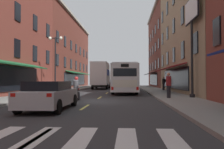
{
  "coord_description": "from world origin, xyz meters",
  "views": [
    {
      "loc": [
        2.22,
        -15.34,
        1.42
      ],
      "look_at": [
        0.73,
        6.91,
        1.97
      ],
      "focal_mm": 36.43,
      "sensor_mm": 36.0,
      "label": 1
    }
  ],
  "objects_px": {
    "bicycle_near": "(29,93)",
    "pedestrian_near": "(164,83)",
    "box_truck": "(101,76)",
    "sedan_near": "(49,95)",
    "sedan_mid": "(107,84)",
    "motorcycle_rider": "(76,91)",
    "billboard_sign": "(192,19)",
    "transit_bus": "(124,78)",
    "pedestrian_mid": "(169,85)",
    "street_lamp_twin": "(55,62)"
  },
  "relations": [
    {
      "from": "motorcycle_rider",
      "to": "pedestrian_near",
      "type": "height_order",
      "value": "pedestrian_near"
    },
    {
      "from": "sedan_near",
      "to": "motorcycle_rider",
      "type": "bearing_deg",
      "value": 85.57
    },
    {
      "from": "box_truck",
      "to": "pedestrian_near",
      "type": "height_order",
      "value": "box_truck"
    },
    {
      "from": "billboard_sign",
      "to": "sedan_mid",
      "type": "bearing_deg",
      "value": 107.3
    },
    {
      "from": "bicycle_near",
      "to": "pedestrian_near",
      "type": "xyz_separation_m",
      "value": [
        11.6,
        14.04,
        0.55
      ]
    },
    {
      "from": "bicycle_near",
      "to": "sedan_mid",
      "type": "bearing_deg",
      "value": 84.87
    },
    {
      "from": "sedan_near",
      "to": "bicycle_near",
      "type": "height_order",
      "value": "sedan_near"
    },
    {
      "from": "sedan_mid",
      "to": "motorcycle_rider",
      "type": "height_order",
      "value": "motorcycle_rider"
    },
    {
      "from": "pedestrian_near",
      "to": "pedestrian_mid",
      "type": "xyz_separation_m",
      "value": [
        -1.7,
        -13.02,
        0.03
      ]
    },
    {
      "from": "box_truck",
      "to": "sedan_mid",
      "type": "xyz_separation_m",
      "value": [
        -0.0,
        10.2,
        -1.46
      ]
    },
    {
      "from": "billboard_sign",
      "to": "pedestrian_mid",
      "type": "bearing_deg",
      "value": -160.57
    },
    {
      "from": "sedan_mid",
      "to": "motorcycle_rider",
      "type": "bearing_deg",
      "value": -88.6
    },
    {
      "from": "box_truck",
      "to": "bicycle_near",
      "type": "xyz_separation_m",
      "value": [
        -2.75,
        -20.38,
        -1.62
      ]
    },
    {
      "from": "sedan_mid",
      "to": "pedestrian_mid",
      "type": "relative_size",
      "value": 2.48
    },
    {
      "from": "pedestrian_near",
      "to": "box_truck",
      "type": "bearing_deg",
      "value": 15.61
    },
    {
      "from": "sedan_near",
      "to": "bicycle_near",
      "type": "distance_m",
      "value": 5.8
    },
    {
      "from": "box_truck",
      "to": "street_lamp_twin",
      "type": "height_order",
      "value": "street_lamp_twin"
    },
    {
      "from": "sedan_mid",
      "to": "street_lamp_twin",
      "type": "relative_size",
      "value": 0.81
    },
    {
      "from": "box_truck",
      "to": "sedan_near",
      "type": "relative_size",
      "value": 1.76
    },
    {
      "from": "bicycle_near",
      "to": "pedestrian_mid",
      "type": "relative_size",
      "value": 0.93
    },
    {
      "from": "pedestrian_mid",
      "to": "street_lamp_twin",
      "type": "distance_m",
      "value": 11.63
    },
    {
      "from": "transit_bus",
      "to": "pedestrian_mid",
      "type": "height_order",
      "value": "transit_bus"
    },
    {
      "from": "bicycle_near",
      "to": "motorcycle_rider",
      "type": "bearing_deg",
      "value": -8.5
    },
    {
      "from": "billboard_sign",
      "to": "pedestrian_near",
      "type": "height_order",
      "value": "billboard_sign"
    },
    {
      "from": "sedan_near",
      "to": "pedestrian_mid",
      "type": "height_order",
      "value": "pedestrian_mid"
    },
    {
      "from": "pedestrian_near",
      "to": "street_lamp_twin",
      "type": "bearing_deg",
      "value": 84.13
    },
    {
      "from": "pedestrian_mid",
      "to": "street_lamp_twin",
      "type": "xyz_separation_m",
      "value": [
        -10.08,
        5.39,
        2.15
      ]
    },
    {
      "from": "transit_bus",
      "to": "pedestrian_mid",
      "type": "bearing_deg",
      "value": -70.11
    },
    {
      "from": "billboard_sign",
      "to": "sedan_mid",
      "type": "distance_m",
      "value": 30.74
    },
    {
      "from": "street_lamp_twin",
      "to": "transit_bus",
      "type": "bearing_deg",
      "value": 28.68
    },
    {
      "from": "sedan_near",
      "to": "pedestrian_near",
      "type": "xyz_separation_m",
      "value": [
        8.43,
        18.89,
        0.35
      ]
    },
    {
      "from": "transit_bus",
      "to": "motorcycle_rider",
      "type": "height_order",
      "value": "transit_bus"
    },
    {
      "from": "box_truck",
      "to": "sedan_mid",
      "type": "height_order",
      "value": "box_truck"
    },
    {
      "from": "transit_bus",
      "to": "box_truck",
      "type": "distance_m",
      "value": 10.97
    },
    {
      "from": "motorcycle_rider",
      "to": "street_lamp_twin",
      "type": "distance_m",
      "value": 8.25
    },
    {
      "from": "street_lamp_twin",
      "to": "sedan_near",
      "type": "bearing_deg",
      "value": -73.4
    },
    {
      "from": "box_truck",
      "to": "bicycle_near",
      "type": "height_order",
      "value": "box_truck"
    },
    {
      "from": "billboard_sign",
      "to": "pedestrian_mid",
      "type": "xyz_separation_m",
      "value": [
        -1.85,
        -0.65,
        -4.88
      ]
    },
    {
      "from": "pedestrian_near",
      "to": "street_lamp_twin",
      "type": "height_order",
      "value": "street_lamp_twin"
    },
    {
      "from": "street_lamp_twin",
      "to": "billboard_sign",
      "type": "bearing_deg",
      "value": -21.66
    },
    {
      "from": "motorcycle_rider",
      "to": "bicycle_near",
      "type": "height_order",
      "value": "motorcycle_rider"
    },
    {
      "from": "pedestrian_mid",
      "to": "billboard_sign",
      "type": "bearing_deg",
      "value": 29.7
    },
    {
      "from": "box_truck",
      "to": "bicycle_near",
      "type": "relative_size",
      "value": 4.7
    },
    {
      "from": "motorcycle_rider",
      "to": "pedestrian_near",
      "type": "distance_m",
      "value": 16.67
    },
    {
      "from": "billboard_sign",
      "to": "transit_bus",
      "type": "xyz_separation_m",
      "value": [
        -5.14,
        8.45,
        -4.35
      ]
    },
    {
      "from": "box_truck",
      "to": "sedan_near",
      "type": "distance_m",
      "value": 25.28
    },
    {
      "from": "box_truck",
      "to": "motorcycle_rider",
      "type": "distance_m",
      "value": 20.97
    },
    {
      "from": "motorcycle_rider",
      "to": "street_lamp_twin",
      "type": "xyz_separation_m",
      "value": [
        -3.69,
        6.94,
        2.53
      ]
    },
    {
      "from": "pedestrian_mid",
      "to": "sedan_mid",
      "type": "bearing_deg",
      "value": 113.87
    },
    {
      "from": "transit_bus",
      "to": "box_truck",
      "type": "xyz_separation_m",
      "value": [
        -3.86,
        10.25,
        0.51
      ]
    }
  ]
}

